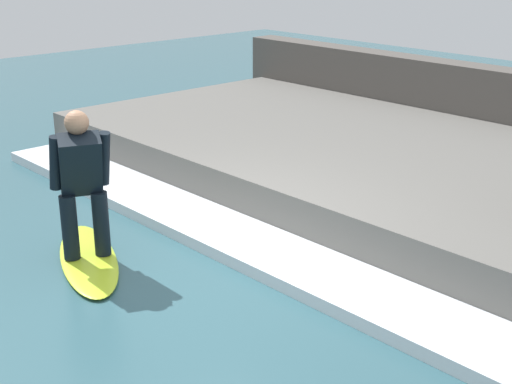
{
  "coord_description": "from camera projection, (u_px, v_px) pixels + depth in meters",
  "views": [
    {
      "loc": [
        -3.87,
        -4.85,
        3.05
      ],
      "look_at": [
        0.62,
        0.0,
        0.7
      ],
      "focal_mm": 50.0,
      "sensor_mm": 36.0,
      "label": 1
    }
  ],
  "objects": [
    {
      "name": "surfer_riding",
      "position": [
        81.0,
        178.0,
        6.85
      ],
      "size": [
        0.53,
        0.56,
        1.49
      ],
      "color": "black",
      "rests_on": "surfboard_riding"
    },
    {
      "name": "wave_foam_crest",
      "position": [
        261.0,
        249.0,
        7.27
      ],
      "size": [
        0.85,
        9.72,
        0.13
      ],
      "primitive_type": "cube",
      "color": "silver",
      "rests_on": "ground_plane"
    },
    {
      "name": "ground_plane",
      "position": [
        209.0,
        275.0,
        6.86
      ],
      "size": [
        28.0,
        28.0,
        0.0
      ],
      "primitive_type": "plane",
      "color": "#335B66"
    },
    {
      "name": "surfboard_riding",
      "position": [
        88.0,
        259.0,
        7.14
      ],
      "size": [
        1.23,
        1.88,
        0.06
      ],
      "color": "#BFE02D",
      "rests_on": "ground_plane"
    },
    {
      "name": "concrete_ledge",
      "position": [
        414.0,
        175.0,
        8.88
      ],
      "size": [
        4.4,
        10.24,
        0.54
      ],
      "primitive_type": "cube",
      "color": "#66635E",
      "rests_on": "ground_plane"
    }
  ]
}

